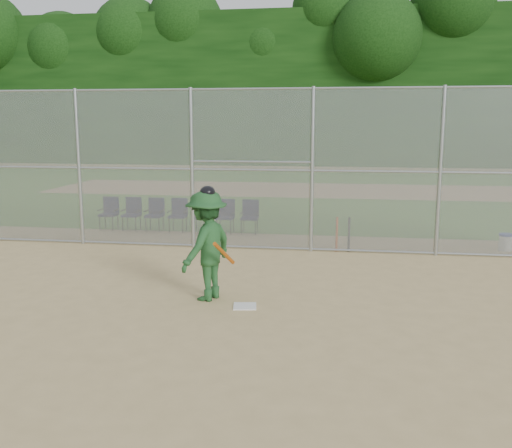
# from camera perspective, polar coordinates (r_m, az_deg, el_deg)

# --- Properties ---
(ground) EXTENTS (100.00, 100.00, 0.00)m
(ground) POSITION_cam_1_polar(r_m,az_deg,el_deg) (9.57, -2.26, -9.13)
(ground) COLOR tan
(ground) RESTS_ON ground
(grass_strip) EXTENTS (100.00, 100.00, 0.00)m
(grass_strip) POSITION_cam_1_polar(r_m,az_deg,el_deg) (27.11, 4.91, 3.44)
(grass_strip) COLOR #34681F
(grass_strip) RESTS_ON ground
(dirt_patch_far) EXTENTS (24.00, 24.00, 0.00)m
(dirt_patch_far) POSITION_cam_1_polar(r_m,az_deg,el_deg) (27.11, 4.91, 3.44)
(dirt_patch_far) COLOR tan
(dirt_patch_far) RESTS_ON ground
(backstop_fence) EXTENTS (16.09, 0.09, 4.00)m
(backstop_fence) POSITION_cam_1_polar(r_m,az_deg,el_deg) (14.02, 1.53, 5.69)
(backstop_fence) COLOR gray
(backstop_fence) RESTS_ON ground
(treeline) EXTENTS (81.00, 60.00, 11.00)m
(treeline) POSITION_cam_1_polar(r_m,az_deg,el_deg) (29.02, 5.34, 14.74)
(treeline) COLOR black
(treeline) RESTS_ON ground
(home_plate) EXTENTS (0.45, 0.45, 0.02)m
(home_plate) POSITION_cam_1_polar(r_m,az_deg,el_deg) (10.00, -1.12, -8.22)
(home_plate) COLOR silver
(home_plate) RESTS_ON ground
(batter_at_plate) EXTENTS (1.16, 1.50, 2.06)m
(batter_at_plate) POSITION_cam_1_polar(r_m,az_deg,el_deg) (10.21, -4.95, -2.10)
(batter_at_plate) COLOR #1E4D23
(batter_at_plate) RESTS_ON ground
(water_cooler) EXTENTS (0.33, 0.33, 0.42)m
(water_cooler) POSITION_cam_1_polar(r_m,az_deg,el_deg) (15.51, 23.68, -1.66)
(water_cooler) COLOR white
(water_cooler) RESTS_ON ground
(spare_bats) EXTENTS (0.36, 0.28, 0.84)m
(spare_bats) POSITION_cam_1_polar(r_m,az_deg,el_deg) (14.29, 8.68, -1.02)
(spare_bats) COLOR #D84C14
(spare_bats) RESTS_ON ground
(chair_0) EXTENTS (0.54, 0.52, 0.96)m
(chair_0) POSITION_cam_1_polar(r_m,az_deg,el_deg) (17.47, -14.54, 1.00)
(chair_0) COLOR black
(chair_0) RESTS_ON ground
(chair_1) EXTENTS (0.54, 0.52, 0.96)m
(chair_1) POSITION_cam_1_polar(r_m,az_deg,el_deg) (17.21, -12.37, 0.96)
(chair_1) COLOR black
(chair_1) RESTS_ON ground
(chair_2) EXTENTS (0.54, 0.52, 0.96)m
(chair_2) POSITION_cam_1_polar(r_m,az_deg,el_deg) (16.97, -10.14, 0.91)
(chair_2) COLOR black
(chair_2) RESTS_ON ground
(chair_3) EXTENTS (0.54, 0.52, 0.96)m
(chair_3) POSITION_cam_1_polar(r_m,az_deg,el_deg) (16.76, -7.84, 0.85)
(chair_3) COLOR black
(chair_3) RESTS_ON ground
(chair_4) EXTENTS (0.54, 0.52, 0.96)m
(chair_4) POSITION_cam_1_polar(r_m,az_deg,el_deg) (16.57, -5.50, 0.80)
(chair_4) COLOR black
(chair_4) RESTS_ON ground
(chair_5) EXTENTS (0.54, 0.52, 0.96)m
(chair_5) POSITION_cam_1_polar(r_m,az_deg,el_deg) (16.41, -3.10, 0.74)
(chair_5) COLOR black
(chair_5) RESTS_ON ground
(chair_6) EXTENTS (0.54, 0.52, 0.96)m
(chair_6) POSITION_cam_1_polar(r_m,az_deg,el_deg) (16.29, -0.66, 0.68)
(chair_6) COLOR black
(chair_6) RESTS_ON ground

